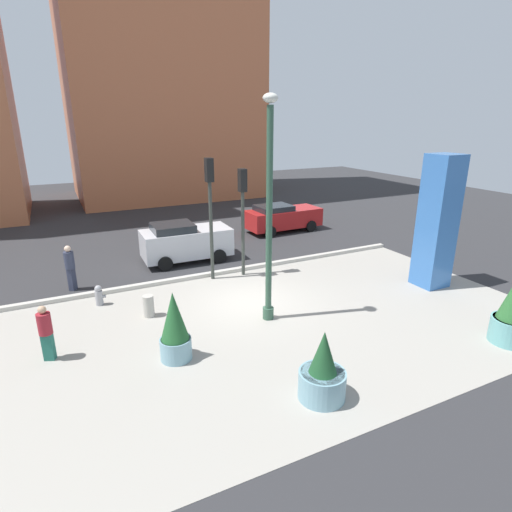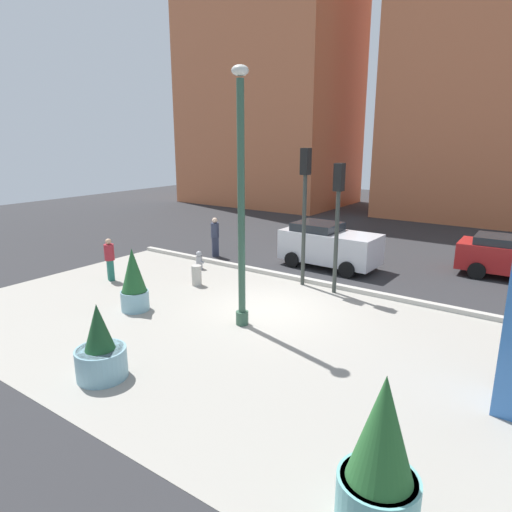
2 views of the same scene
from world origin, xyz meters
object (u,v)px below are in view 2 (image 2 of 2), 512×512
at_px(car_passing_lane, 329,245).
at_px(pedestrian_by_curb, 110,258).
at_px(traffic_light_far_side, 305,196).
at_px(lamp_post, 241,207).
at_px(potted_plant_curbside, 380,461).
at_px(traffic_light_corner, 338,207).
at_px(potted_plant_by_pillar, 100,351).
at_px(fire_hydrant, 199,260).
at_px(concrete_bollard, 197,275).
at_px(pedestrian_crossing, 215,235).
at_px(potted_plant_near_left, 134,282).

relative_size(car_passing_lane, pedestrian_by_curb, 2.49).
bearing_deg(traffic_light_far_side, lamp_post, -84.86).
distance_m(potted_plant_curbside, pedestrian_by_curb, 13.19).
xyz_separation_m(lamp_post, potted_plant_curbside, (5.69, -4.49, -2.38)).
distance_m(lamp_post, traffic_light_corner, 4.19).
relative_size(potted_plant_by_pillar, traffic_light_corner, 0.40).
relative_size(potted_plant_by_pillar, fire_hydrant, 2.34).
bearing_deg(pedestrian_by_curb, potted_plant_by_pillar, -39.01).
distance_m(concrete_bollard, traffic_light_far_side, 4.83).
xyz_separation_m(potted_plant_curbside, concrete_bollard, (-9.19, 6.39, -0.65)).
xyz_separation_m(fire_hydrant, car_passing_lane, (4.19, 3.29, 0.56)).
relative_size(traffic_light_corner, pedestrian_by_curb, 2.73).
relative_size(potted_plant_by_pillar, car_passing_lane, 0.44).
bearing_deg(fire_hydrant, traffic_light_far_side, 7.86).
height_order(potted_plant_curbside, car_passing_lane, potted_plant_curbside).
xyz_separation_m(fire_hydrant, pedestrian_crossing, (-0.76, 1.91, 0.63)).
xyz_separation_m(traffic_light_corner, pedestrian_by_curb, (-7.48, -3.59, -2.11)).
height_order(lamp_post, potted_plant_by_pillar, lamp_post).
distance_m(fire_hydrant, pedestrian_by_curb, 3.55).
bearing_deg(lamp_post, potted_plant_near_left, -163.26).
height_order(traffic_light_corner, pedestrian_by_curb, traffic_light_corner).
bearing_deg(car_passing_lane, pedestrian_crossing, -164.42).
xyz_separation_m(potted_plant_by_pillar, fire_hydrant, (-4.09, 7.75, -0.28)).
distance_m(traffic_light_corner, pedestrian_by_curb, 8.56).
height_order(potted_plant_by_pillar, pedestrian_crossing, pedestrian_crossing).
height_order(potted_plant_by_pillar, fire_hydrant, potted_plant_by_pillar).
distance_m(car_passing_lane, pedestrian_crossing, 5.14).
bearing_deg(potted_plant_curbside, potted_plant_by_pillar, 177.32).
xyz_separation_m(traffic_light_corner, car_passing_lane, (-1.63, 2.80, -2.07)).
distance_m(potted_plant_by_pillar, traffic_light_corner, 8.75).
xyz_separation_m(lamp_post, fire_hydrant, (-4.87, 3.57, -3.04)).
distance_m(potted_plant_curbside, fire_hydrant, 13.30).
height_order(lamp_post, pedestrian_crossing, lamp_post).
height_order(concrete_bollard, car_passing_lane, car_passing_lane).
distance_m(fire_hydrant, traffic_light_far_side, 5.38).
bearing_deg(concrete_bollard, potted_plant_near_left, -88.09).
distance_m(traffic_light_corner, traffic_light_far_side, 1.36).
bearing_deg(car_passing_lane, traffic_light_corner, -59.79).
xyz_separation_m(potted_plant_by_pillar, car_passing_lane, (0.10, 11.05, 0.28)).
relative_size(fire_hydrant, traffic_light_far_side, 0.15).
bearing_deg(potted_plant_near_left, traffic_light_far_side, 59.86).
distance_m(concrete_bollard, pedestrian_by_curb, 3.39).
height_order(traffic_light_corner, traffic_light_far_side, traffic_light_far_side).
height_order(car_passing_lane, pedestrian_by_curb, car_passing_lane).
height_order(pedestrian_by_curb, pedestrian_crossing, pedestrian_crossing).
relative_size(potted_plant_by_pillar, traffic_light_far_side, 0.36).
distance_m(traffic_light_corner, pedestrian_crossing, 7.02).
xyz_separation_m(traffic_light_corner, traffic_light_far_side, (-1.33, 0.13, 0.26)).
relative_size(fire_hydrant, pedestrian_crossing, 0.42).
bearing_deg(lamp_post, potted_plant_by_pillar, -100.55).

